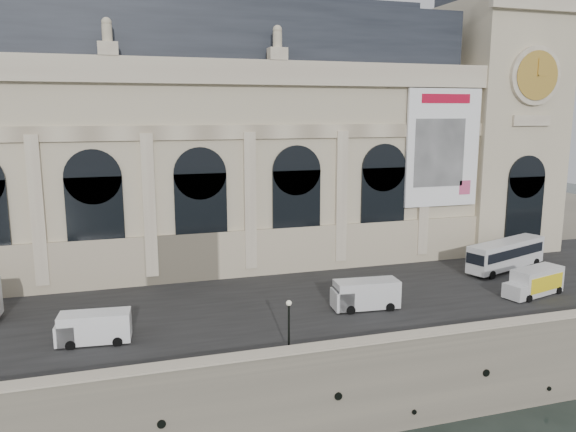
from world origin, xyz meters
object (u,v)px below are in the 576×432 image
object	(u,v)px
bus_right	(506,254)
van_b	(90,328)
lamp_right	(289,327)
van_c	(363,295)
box_truck	(534,282)

from	to	relation	value
bus_right	van_b	xyz separation A→B (m)	(-42.32, -7.46, -0.62)
lamp_right	van_b	bearing A→B (deg)	156.25
van_c	box_truck	bearing A→B (deg)	-4.42
van_c	van_b	bearing A→B (deg)	-177.88
van_c	lamp_right	distance (m)	11.15
box_truck	lamp_right	xyz separation A→B (m)	(-25.75, -5.49, 0.66)
bus_right	box_truck	world-z (taller)	bus_right
van_c	box_truck	size ratio (longest dim) A/B	0.88
box_truck	lamp_right	distance (m)	26.33
bus_right	van_c	size ratio (longest dim) A/B	1.88
van_c	lamp_right	xyz separation A→B (m)	(-8.81, -6.79, 0.65)
bus_right	van_b	bearing A→B (deg)	-170.01
van_c	box_truck	xyz separation A→B (m)	(16.93, -1.31, -0.00)
van_b	bus_right	bearing A→B (deg)	9.99
van_b	lamp_right	world-z (taller)	lamp_right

